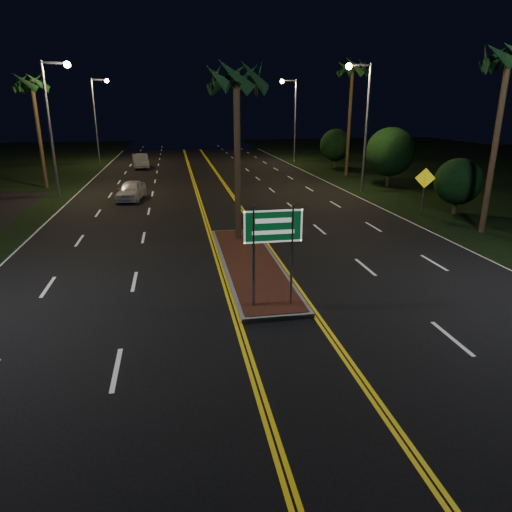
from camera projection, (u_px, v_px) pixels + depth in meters
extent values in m
plane|color=black|center=(295.00, 353.00, 11.90)|extent=(120.00, 120.00, 0.00)
cube|color=gray|center=(250.00, 264.00, 18.42)|extent=(2.25, 10.25, 0.15)
cube|color=#592819|center=(250.00, 262.00, 18.40)|extent=(2.00, 10.00, 0.02)
cylinder|color=gray|center=(254.00, 257.00, 13.87)|extent=(0.08, 0.08, 3.20)
cylinder|color=gray|center=(292.00, 255.00, 14.07)|extent=(0.08, 0.08, 3.20)
cube|color=#07471E|center=(273.00, 226.00, 13.68)|extent=(1.80, 0.04, 1.00)
cube|color=white|center=(273.00, 226.00, 13.65)|extent=(1.80, 0.01, 1.00)
cylinder|color=gray|center=(51.00, 131.00, 31.10)|extent=(0.18, 0.18, 9.00)
cube|color=gray|center=(54.00, 63.00, 29.88)|extent=(1.60, 0.12, 0.12)
sphere|color=#EEBE6B|center=(67.00, 65.00, 30.05)|extent=(0.44, 0.44, 0.44)
cylinder|color=gray|center=(96.00, 122.00, 49.81)|extent=(0.18, 0.18, 9.00)
cube|color=gray|center=(99.00, 80.00, 48.59)|extent=(1.60, 0.12, 0.12)
sphere|color=#EEBE6B|center=(107.00, 81.00, 48.75)|extent=(0.44, 0.44, 0.44)
cylinder|color=gray|center=(366.00, 130.00, 32.91)|extent=(0.18, 0.18, 9.00)
cube|color=gray|center=(360.00, 65.00, 31.42)|extent=(1.60, 0.12, 0.12)
sphere|color=#EEBE6B|center=(349.00, 66.00, 31.32)|extent=(0.44, 0.44, 0.44)
cylinder|color=gray|center=(295.00, 122.00, 51.62)|extent=(0.18, 0.18, 9.00)
cube|color=gray|center=(289.00, 80.00, 50.13)|extent=(1.60, 0.12, 0.12)
sphere|color=#EEBE6B|center=(282.00, 81.00, 50.03)|extent=(0.44, 0.44, 0.44)
cylinder|color=#382819|center=(237.00, 162.00, 20.55)|extent=(0.28, 0.28, 7.50)
cylinder|color=#382819|center=(39.00, 136.00, 34.70)|extent=(0.28, 0.28, 8.00)
cylinder|color=#382819|center=(495.00, 147.00, 22.02)|extent=(0.28, 0.28, 8.50)
cylinder|color=#382819|center=(349.00, 123.00, 40.62)|extent=(0.28, 0.28, 9.50)
cylinder|color=#382819|center=(455.00, 207.00, 27.11)|extent=(0.24, 0.24, 0.90)
sphere|color=black|center=(458.00, 182.00, 26.64)|extent=(2.70, 2.70, 2.70)
cylinder|color=#382819|center=(388.00, 179.00, 36.49)|extent=(0.24, 0.24, 1.26)
sphere|color=black|center=(390.00, 152.00, 35.84)|extent=(3.78, 3.78, 3.78)
cylinder|color=#382819|center=(335.00, 163.00, 47.71)|extent=(0.24, 0.24, 1.08)
sphere|color=black|center=(336.00, 145.00, 47.15)|extent=(3.24, 3.24, 3.24)
imported|color=silver|center=(131.00, 189.00, 31.25)|extent=(2.63, 4.80, 1.52)
imported|color=#B5B6BF|center=(140.00, 160.00, 47.60)|extent=(2.73, 5.19, 1.65)
cylinder|color=gray|center=(423.00, 195.00, 26.69)|extent=(0.07, 0.07, 2.40)
cube|color=yellow|center=(425.00, 178.00, 26.37)|extent=(1.12, 0.33, 1.16)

